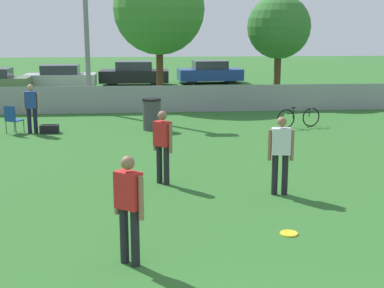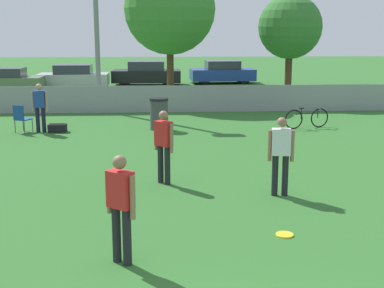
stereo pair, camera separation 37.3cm
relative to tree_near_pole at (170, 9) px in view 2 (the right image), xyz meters
name	(u,v)px [view 2 (the right image)]	position (x,y,z in m)	size (l,w,h in m)	color
fence_backline	(178,99)	(0.26, -3.06, -3.68)	(19.34, 0.07, 1.21)	gray
tree_near_pole	(170,9)	(0.00, 0.00, 0.00)	(4.14, 4.14, 6.32)	#4C331E
tree_far_right	(290,27)	(5.49, -0.10, -0.82)	(2.92, 2.92, 4.90)	#4C331E
player_thrower_red	(164,142)	(-0.34, -13.30, -3.29)	(0.43, 0.42, 1.65)	black
player_receiver_white	(281,151)	(2.06, -14.31, -3.29)	(0.53, 0.27, 1.65)	black
player_defender_red	(121,202)	(-0.96, -17.41, -3.29)	(0.44, 0.41, 1.65)	black
spectator_in_blue	(40,105)	(-4.40, -7.15, -3.31)	(0.52, 0.24, 1.62)	#191933
frisbee_disc	(285,235)	(1.68, -16.48, -4.22)	(0.30, 0.30, 0.03)	yellow
folding_chair_sideline	(21,117)	(-5.02, -7.16, -3.71)	(0.59, 0.59, 0.93)	#333338
bicycle_sideline	(307,118)	(4.60, -6.88, -3.88)	(1.63, 0.56, 0.73)	black
trash_bin	(159,114)	(-0.48, -6.84, -3.69)	(0.64, 0.64, 1.08)	#3F3F44
gear_bag_sideline	(57,128)	(-3.87, -7.12, -4.10)	(0.59, 0.33, 0.29)	black
parked_car_olive	(5,81)	(-8.72, 3.98, -3.57)	(3.98, 1.72, 1.33)	black
parked_car_silver	(74,77)	(-5.40, 5.82, -3.58)	(3.93, 1.78, 1.36)	black
parked_car_dark	(147,74)	(-1.31, 7.45, -3.53)	(4.13, 1.97, 1.44)	black
parked_car_blue	(222,72)	(3.35, 8.38, -3.56)	(4.04, 2.10, 1.40)	black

